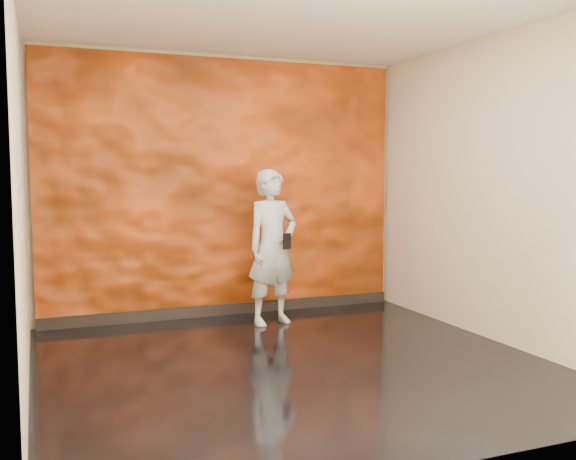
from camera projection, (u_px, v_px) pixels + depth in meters
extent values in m
cube|color=black|center=(293.00, 364.00, 5.22)|extent=(4.00, 4.00, 0.01)
cube|color=#C2B493|center=(224.00, 186.00, 6.95)|extent=(4.00, 0.02, 2.80)
cube|color=#C2B493|center=(442.00, 203.00, 3.24)|extent=(4.00, 0.02, 2.80)
cube|color=#C2B493|center=(21.00, 195.00, 4.36)|extent=(0.02, 4.00, 2.80)
cube|color=#C2B493|center=(497.00, 189.00, 5.83)|extent=(0.02, 4.00, 2.80)
cube|color=white|center=(293.00, 11.00, 4.97)|extent=(4.00, 4.00, 0.01)
cube|color=#E64E11|center=(225.00, 188.00, 6.91)|extent=(3.90, 0.06, 2.75)
cube|color=black|center=(227.00, 309.00, 6.99)|extent=(3.90, 0.04, 0.12)
imported|color=#8E929D|center=(272.00, 247.00, 6.52)|extent=(0.65, 0.51, 1.58)
cube|color=black|center=(287.00, 241.00, 6.34)|extent=(0.09, 0.04, 0.16)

